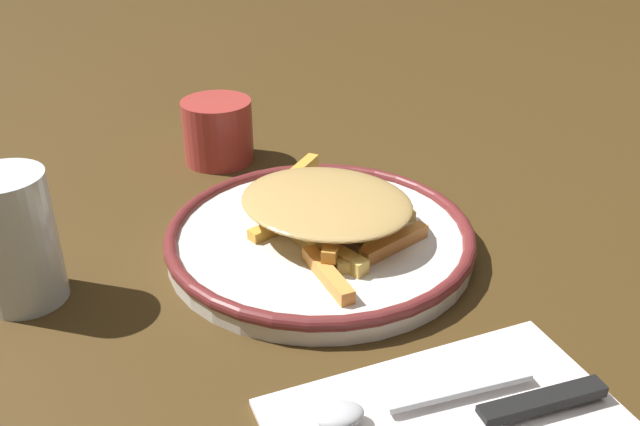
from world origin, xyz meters
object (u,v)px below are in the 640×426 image
object	(u,v)px
plate	(320,238)
coffee_mug	(218,131)
spoon	(389,405)
fries_heap	(330,211)
water_glass	(15,240)
knife	(486,417)

from	to	relation	value
plate	coffee_mug	world-z (taller)	coffee_mug
spoon	coffee_mug	size ratio (longest dim) A/B	1.47
fries_heap	water_glass	bearing A→B (deg)	87.01
plate	coffee_mug	bearing A→B (deg)	11.38
plate	coffee_mug	size ratio (longest dim) A/B	2.69
plate	water_glass	bearing A→B (deg)	88.38
fries_heap	knife	bearing A→B (deg)	-175.05
knife	spoon	distance (m)	0.06
spoon	water_glass	distance (m)	0.31
water_glass	coffee_mug	distance (m)	0.30
fries_heap	spoon	size ratio (longest dim) A/B	1.50
spoon	water_glass	bearing A→B (deg)	45.54
knife	spoon	bearing A→B (deg)	61.75
water_glass	coffee_mug	bearing A→B (deg)	-42.87
fries_heap	water_glass	world-z (taller)	water_glass
plate	knife	world-z (taller)	plate
fries_heap	water_glass	xyz separation A→B (m)	(0.01, 0.26, 0.01)
fries_heap	coffee_mug	world-z (taller)	coffee_mug
coffee_mug	spoon	bearing A→B (deg)	-177.49
plate	spoon	distance (m)	0.21
fries_heap	spoon	world-z (taller)	fries_heap
plate	water_glass	world-z (taller)	water_glass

